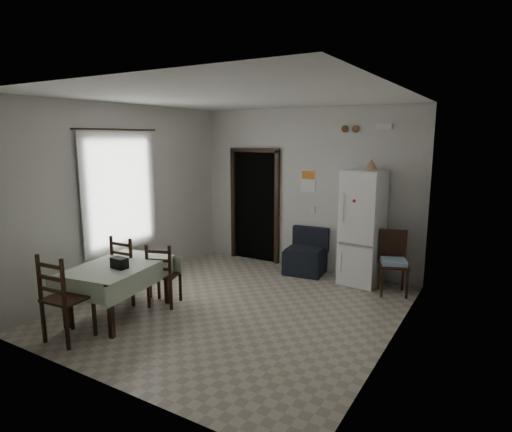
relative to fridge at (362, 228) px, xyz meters
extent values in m
plane|color=#AFA18F|center=(-1.16, -1.93, -0.94)|extent=(4.50, 4.50, 0.00)
cube|color=black|center=(-2.21, 0.53, 0.11)|extent=(0.90, 0.45, 2.10)
cube|color=black|center=(-2.70, 0.29, 0.11)|extent=(0.08, 0.10, 2.18)
cube|color=black|center=(-1.72, 0.29, 0.11)|extent=(0.08, 0.10, 2.18)
cube|color=black|center=(-2.21, 0.29, 1.20)|extent=(1.06, 0.10, 0.08)
cube|color=silver|center=(-3.31, -2.13, 0.61)|extent=(0.10, 1.20, 1.60)
cube|color=silver|center=(-3.20, -2.13, 0.61)|extent=(0.02, 1.45, 1.85)
cylinder|color=black|center=(-3.19, -2.13, 1.56)|extent=(0.02, 1.60, 0.02)
cube|color=white|center=(-1.11, 0.31, 0.68)|extent=(0.28, 0.02, 0.40)
cube|color=orange|center=(-1.11, 0.30, 0.78)|extent=(0.24, 0.01, 0.14)
cube|color=beige|center=(-1.01, 0.31, 0.16)|extent=(0.08, 0.02, 0.12)
cylinder|color=brown|center=(-0.46, 0.30, 1.58)|extent=(0.12, 0.03, 0.12)
cylinder|color=brown|center=(-0.28, 0.30, 1.58)|extent=(0.12, 0.03, 0.12)
cube|color=white|center=(0.19, 0.28, 1.61)|extent=(0.25, 0.07, 0.09)
cone|color=tan|center=(0.08, 0.05, 1.02)|extent=(0.22, 0.22, 0.17)
cube|color=black|center=(-2.26, -3.04, -0.15)|extent=(0.22, 0.14, 0.14)
camera|label=1|loc=(1.99, -6.71, 1.46)|focal=30.00mm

